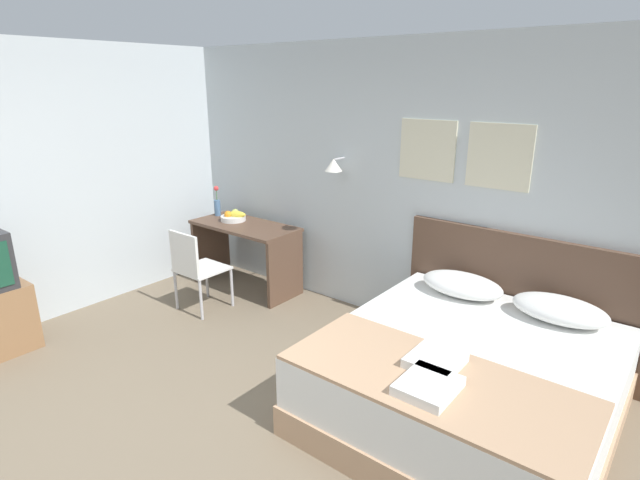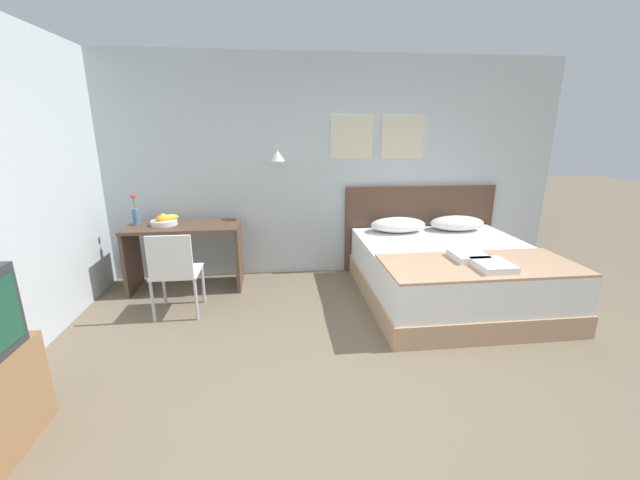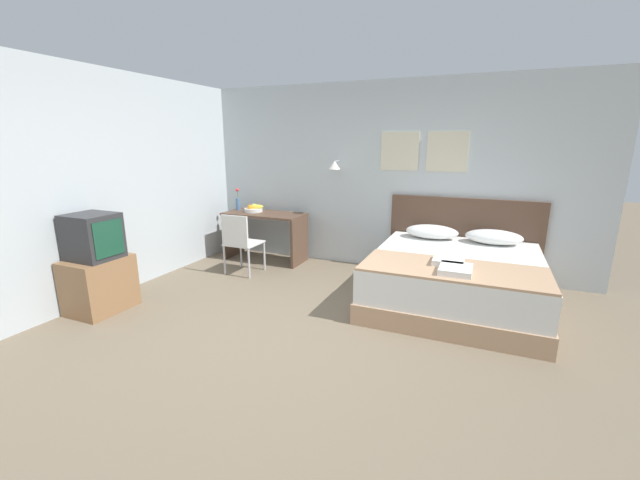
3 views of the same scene
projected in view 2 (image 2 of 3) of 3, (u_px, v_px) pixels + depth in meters
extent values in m
plane|color=#756651|center=(371.00, 409.00, 2.62)|extent=(24.00, 24.00, 0.00)
cube|color=silver|center=(322.00, 169.00, 4.83)|extent=(5.97, 0.06, 2.65)
cube|color=beige|center=(352.00, 137.00, 4.73)|extent=(0.52, 0.02, 0.52)
cube|color=beige|center=(402.00, 137.00, 4.80)|extent=(0.52, 0.02, 0.52)
cylinder|color=#B2B2B7|center=(277.00, 151.00, 4.60)|extent=(0.02, 0.16, 0.02)
cone|color=white|center=(277.00, 156.00, 4.53)|extent=(0.17, 0.17, 0.12)
cube|color=tan|center=(449.00, 289.00, 4.29)|extent=(1.84, 1.95, 0.22)
cube|color=white|center=(451.00, 264.00, 4.20)|extent=(1.80, 1.92, 0.36)
cube|color=brown|center=(419.00, 228.00, 5.13)|extent=(1.96, 0.06, 1.10)
ellipsoid|color=white|center=(398.00, 225.00, 4.78)|extent=(0.67, 0.40, 0.18)
ellipsoid|color=white|center=(457.00, 223.00, 4.87)|extent=(0.67, 0.40, 0.18)
cube|color=tan|center=(480.00, 265.00, 3.61)|extent=(1.79, 0.78, 0.02)
cube|color=white|center=(469.00, 256.00, 3.72)|extent=(0.30, 0.33, 0.06)
cube|color=white|center=(493.00, 265.00, 3.47)|extent=(0.30, 0.35, 0.06)
cube|color=brown|center=(183.00, 226.00, 4.43)|extent=(1.25, 0.58, 0.03)
cube|color=brown|center=(132.00, 260.00, 4.47)|extent=(0.04, 0.53, 0.72)
cube|color=brown|center=(239.00, 256.00, 4.60)|extent=(0.04, 0.53, 0.72)
cube|color=white|center=(177.00, 272.00, 3.90)|extent=(0.44, 0.44, 0.02)
cube|color=white|center=(170.00, 257.00, 3.64)|extent=(0.41, 0.03, 0.42)
cylinder|color=#B7B7BC|center=(164.00, 286.00, 4.13)|extent=(0.03, 0.03, 0.42)
cylinder|color=#B7B7BC|center=(203.00, 284.00, 4.17)|extent=(0.03, 0.03, 0.42)
cylinder|color=#B7B7BC|center=(153.00, 302.00, 3.74)|extent=(0.03, 0.03, 0.42)
cylinder|color=#B7B7BC|center=(196.00, 300.00, 3.79)|extent=(0.03, 0.03, 0.42)
cylinder|color=silver|center=(164.00, 223.00, 4.42)|extent=(0.28, 0.28, 0.05)
ellipsoid|color=yellow|center=(169.00, 218.00, 4.42)|extent=(0.22, 0.15, 0.08)
sphere|color=#B2C156|center=(163.00, 217.00, 4.46)|extent=(0.09, 0.09, 0.09)
sphere|color=orange|center=(160.00, 219.00, 4.36)|extent=(0.09, 0.09, 0.09)
cylinder|color=#4C7099|center=(136.00, 217.00, 4.41)|extent=(0.07, 0.07, 0.19)
cylinder|color=#3D7538|center=(134.00, 202.00, 4.36)|extent=(0.01, 0.01, 0.14)
sphere|color=#DB3838|center=(133.00, 196.00, 4.34)|extent=(0.06, 0.06, 0.06)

